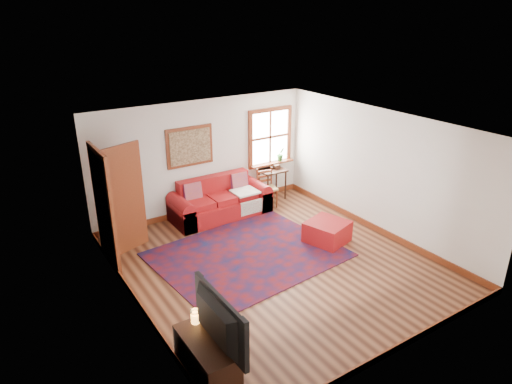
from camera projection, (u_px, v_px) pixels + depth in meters
ground at (275, 263)px, 8.18m from camera, size 5.50×5.50×0.00m
room_envelope at (276, 177)px, 7.57m from camera, size 5.04×5.54×2.52m
window at (272, 143)px, 10.69m from camera, size 1.18×0.20×1.38m
doorway at (116, 202)px, 8.05m from camera, size 0.89×1.08×2.14m
framed_artwork at (190, 147)px, 9.56m from camera, size 1.05×0.07×0.85m
persian_rug at (248, 254)px, 8.45m from camera, size 3.44×2.86×0.02m
red_leather_sofa at (220, 203)px, 9.97m from camera, size 2.16×0.89×0.85m
red_ottoman at (327, 232)px, 8.87m from camera, size 0.90×0.90×0.41m
side_table at (272, 175)px, 10.73m from camera, size 0.61×0.45×0.73m
ladder_back_chair at (266, 186)px, 10.41m from camera, size 0.47×0.46×0.88m
media_cabinet at (207, 359)px, 5.57m from camera, size 0.45×1.00×0.55m
television at (211, 323)px, 5.25m from camera, size 0.16×1.18×0.68m
candle_hurricane at (195, 317)px, 5.76m from camera, size 0.12×0.12×0.18m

